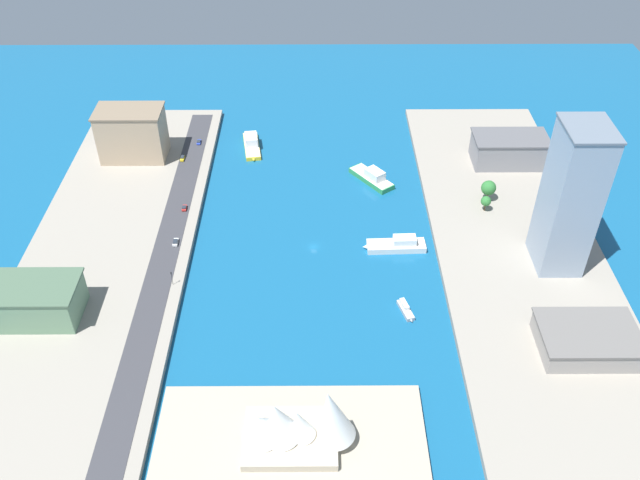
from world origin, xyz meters
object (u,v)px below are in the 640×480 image
object	(u,v)px
hatchback_blue	(199,142)
taxi_yellow_cab	(183,158)
warehouse_low_gray	(509,149)
apartment_midrise_tan	(132,134)
ferry_yellow_fast	(252,144)
traffic_light_waterfront	(172,276)
ferry_white_commuter	(397,245)
ferry_green_doubledeck	(372,177)
van_white	(176,242)
opera_landmark	(296,423)
pickup_red	(184,208)
carpark_squat_concrete	(587,340)
tower_tall_glass	(570,198)
yacht_sleek_gray	(406,309)
terminal_long_green	(25,301)

from	to	relation	value
hatchback_blue	taxi_yellow_cab	size ratio (longest dim) A/B	0.96
warehouse_low_gray	apartment_midrise_tan	distance (m)	188.88
ferry_yellow_fast	traffic_light_waterfront	size ratio (longest dim) A/B	4.31
ferry_white_commuter	ferry_green_doubledeck	bearing A→B (deg)	-81.88
van_white	taxi_yellow_cab	xyz separation A→B (m)	(7.42, -68.02, -0.01)
opera_landmark	pickup_red	bearing A→B (deg)	-66.28
carpark_squat_concrete	hatchback_blue	world-z (taller)	carpark_squat_concrete
hatchback_blue	tower_tall_glass	bearing A→B (deg)	149.21
apartment_midrise_tan	hatchback_blue	distance (m)	34.96
yacht_sleek_gray	tower_tall_glass	world-z (taller)	tower_tall_glass
carpark_squat_concrete	pickup_red	bearing A→B (deg)	-28.62
ferry_green_doubledeck	taxi_yellow_cab	xyz separation A→B (m)	(95.41, -15.91, 1.37)
ferry_yellow_fast	ferry_green_doubledeck	xyz separation A→B (m)	(-61.63, 32.31, 0.03)
carpark_squat_concrete	ferry_green_doubledeck	bearing A→B (deg)	-58.46
pickup_red	ferry_white_commuter	bearing A→B (deg)	165.12
terminal_long_green	opera_landmark	size ratio (longest dim) A/B	1.11
ferry_green_doubledeck	hatchback_blue	xyz separation A→B (m)	(89.29, -32.04, 1.26)
yacht_sleek_gray	taxi_yellow_cab	distance (m)	147.95
hatchback_blue	traffic_light_waterfront	size ratio (longest dim) A/B	0.73
ferry_white_commuter	apartment_midrise_tan	world-z (taller)	apartment_midrise_tan
van_white	traffic_light_waterfront	xyz separation A→B (m)	(-3.07, 25.74, 3.35)
tower_tall_glass	warehouse_low_gray	distance (m)	80.32
ferry_green_doubledeck	carpark_squat_concrete	world-z (taller)	carpark_squat_concrete
ferry_yellow_fast	opera_landmark	xyz separation A→B (m)	(-27.86, 182.74, 8.50)
apartment_midrise_tan	hatchback_blue	size ratio (longest dim) A/B	6.99
apartment_midrise_tan	opera_landmark	size ratio (longest dim) A/B	0.89
ferry_yellow_fast	taxi_yellow_cab	size ratio (longest dim) A/B	5.68
apartment_midrise_tan	taxi_yellow_cab	world-z (taller)	apartment_midrise_tan
pickup_red	traffic_light_waterfront	bearing A→B (deg)	93.49
van_white	hatchback_blue	bearing A→B (deg)	-89.11
ferry_green_doubledeck	ferry_white_commuter	bearing A→B (deg)	98.12
yacht_sleek_gray	traffic_light_waterfront	distance (m)	93.02
yacht_sleek_gray	apartment_midrise_tan	bearing A→B (deg)	-41.13
carpark_squat_concrete	van_white	bearing A→B (deg)	-21.09
hatchback_blue	opera_landmark	xyz separation A→B (m)	(-55.52, 182.47, 7.21)
opera_landmark	tower_tall_glass	bearing A→B (deg)	-140.44
ferry_yellow_fast	ferry_white_commuter	xyz separation A→B (m)	(-69.10, 84.65, -0.28)
terminal_long_green	opera_landmark	xyz separation A→B (m)	(-102.59, 55.78, 0.67)
ferry_white_commuter	van_white	size ratio (longest dim) A/B	5.42
ferry_yellow_fast	traffic_light_waterfront	world-z (taller)	traffic_light_waterfront
ferry_green_doubledeck	yacht_sleek_gray	xyz separation A→B (m)	(-7.00, 90.83, -1.17)
warehouse_low_gray	hatchback_blue	size ratio (longest dim) A/B	7.78
pickup_red	traffic_light_waterfront	size ratio (longest dim) A/B	0.67
ferry_yellow_fast	ferry_white_commuter	distance (m)	109.27
ferry_white_commuter	opera_landmark	xyz separation A→B (m)	(41.24, 98.09, 8.77)
taxi_yellow_cab	hatchback_blue	bearing A→B (deg)	-110.79
apartment_midrise_tan	ferry_white_commuter	bearing A→B (deg)	150.43
warehouse_low_gray	traffic_light_waterfront	size ratio (longest dim) A/B	5.67
warehouse_low_gray	taxi_yellow_cab	bearing A→B (deg)	-1.05
tower_tall_glass	opera_landmark	xyz separation A→B (m)	(105.06, 86.77, -23.37)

